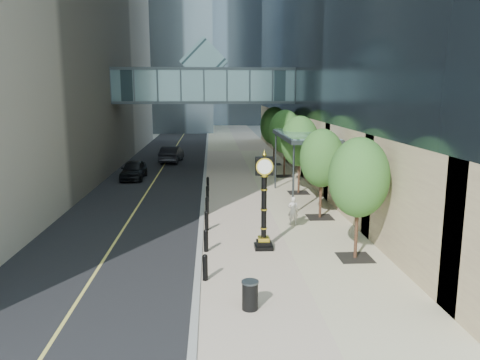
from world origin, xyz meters
name	(u,v)px	position (x,y,z in m)	size (l,w,h in m)	color
ground	(281,291)	(0.00, 0.00, 0.00)	(320.00, 320.00, 0.00)	gray
road	(173,152)	(-7.00, 40.00, 0.01)	(8.00, 180.00, 0.02)	black
sidewalk	(240,151)	(1.00, 40.00, 0.03)	(8.00, 180.00, 0.06)	tan
curb	(207,151)	(-3.00, 40.00, 0.04)	(0.25, 180.00, 0.07)	gray
skywalk	(204,84)	(-3.00, 28.00, 7.71)	(17.00, 4.20, 5.80)	slate
entrance_canopy	(304,136)	(3.48, 14.00, 4.19)	(3.00, 8.00, 4.38)	#383F44
bollard_row	(207,214)	(-2.70, 9.00, 0.51)	(0.20, 16.20, 0.90)	black
street_trees	(297,140)	(3.60, 16.97, 3.64)	(2.69, 28.59, 5.52)	black
street_clock	(264,208)	(-0.13, 4.43, 1.94)	(0.82, 0.82, 4.33)	black
trash_bin	(250,296)	(-1.23, -1.46, 0.51)	(0.52, 0.52, 0.90)	black
pedestrian	(293,211)	(1.84, 8.15, 0.82)	(0.55, 0.36, 1.52)	beige
car_near	(134,170)	(-8.73, 22.29, 0.77)	(1.77, 4.40, 1.50)	black
car_far	(172,154)	(-6.40, 31.43, 0.83)	(1.72, 4.93, 1.62)	black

